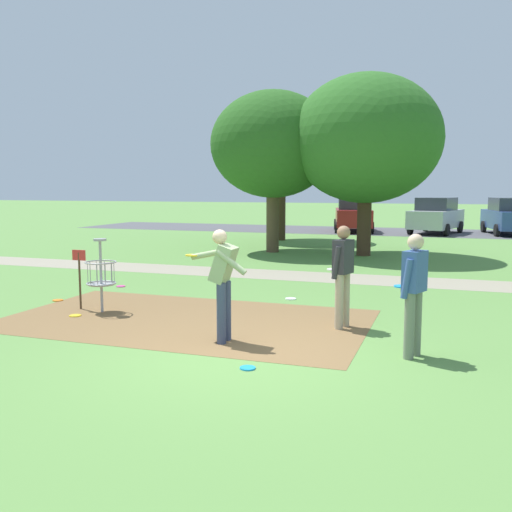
{
  "coord_description": "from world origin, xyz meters",
  "views": [
    {
      "loc": [
        2.74,
        -7.12,
        2.32
      ],
      "look_at": [
        -0.81,
        3.2,
        1.0
      ],
      "focal_mm": 39.44,
      "sensor_mm": 36.0,
      "label": 1
    }
  ],
  "objects_px": {
    "frisbee_far_right": "(248,368)",
    "parked_car_center_left": "(436,216)",
    "player_waiting_left": "(414,288)",
    "tree_near_left": "(281,137)",
    "frisbee_far_left": "(121,286)",
    "player_foreground_watching": "(223,278)",
    "frisbee_mid_grass": "(75,316)",
    "parked_car_center_right": "(509,216)",
    "player_throwing": "(343,270)",
    "frisbee_scattered_a": "(58,300)",
    "tree_mid_left": "(366,139)",
    "disc_golf_basket": "(99,272)",
    "tree_mid_center": "(273,145)",
    "parked_car_leftmost": "(353,214)",
    "frisbee_by_tee": "(291,299)"
  },
  "relations": [
    {
      "from": "frisbee_far_right",
      "to": "tree_mid_left",
      "type": "xyz_separation_m",
      "value": [
        -0.38,
        12.89,
        3.96
      ]
    },
    {
      "from": "player_foreground_watching",
      "to": "parked_car_leftmost",
      "type": "relative_size",
      "value": 0.38
    },
    {
      "from": "parked_car_leftmost",
      "to": "parked_car_center_right",
      "type": "xyz_separation_m",
      "value": [
        7.74,
        0.47,
        0.0
      ]
    },
    {
      "from": "player_throwing",
      "to": "frisbee_mid_grass",
      "type": "relative_size",
      "value": 7.89
    },
    {
      "from": "player_waiting_left",
      "to": "parked_car_center_left",
      "type": "xyz_separation_m",
      "value": [
        -0.21,
        22.36,
        -0.05
      ]
    },
    {
      "from": "tree_mid_center",
      "to": "tree_mid_left",
      "type": "bearing_deg",
      "value": -0.07
    },
    {
      "from": "tree_near_left",
      "to": "tree_mid_center",
      "type": "relative_size",
      "value": 1.11
    },
    {
      "from": "tree_mid_left",
      "to": "parked_car_leftmost",
      "type": "height_order",
      "value": "tree_mid_left"
    },
    {
      "from": "player_foreground_watching",
      "to": "player_throwing",
      "type": "height_order",
      "value": "same"
    },
    {
      "from": "tree_mid_left",
      "to": "parked_car_leftmost",
      "type": "relative_size",
      "value": 1.37
    },
    {
      "from": "player_foreground_watching",
      "to": "player_waiting_left",
      "type": "bearing_deg",
      "value": 2.75
    },
    {
      "from": "frisbee_mid_grass",
      "to": "frisbee_far_left",
      "type": "relative_size",
      "value": 1.04
    },
    {
      "from": "parked_car_center_right",
      "to": "disc_golf_basket",
      "type": "bearing_deg",
      "value": -112.44
    },
    {
      "from": "frisbee_by_tee",
      "to": "player_foreground_watching",
      "type": "bearing_deg",
      "value": -91.52
    },
    {
      "from": "parked_car_center_left",
      "to": "parked_car_center_right",
      "type": "distance_m",
      "value": 3.52
    },
    {
      "from": "player_foreground_watching",
      "to": "tree_mid_center",
      "type": "bearing_deg",
      "value": 103.75
    },
    {
      "from": "player_foreground_watching",
      "to": "parked_car_center_left",
      "type": "height_order",
      "value": "parked_car_center_left"
    },
    {
      "from": "player_waiting_left",
      "to": "parked_car_center_right",
      "type": "xyz_separation_m",
      "value": [
        3.27,
        22.9,
        -0.05
      ]
    },
    {
      "from": "frisbee_far_left",
      "to": "parked_car_center_right",
      "type": "relative_size",
      "value": 0.05
    },
    {
      "from": "disc_golf_basket",
      "to": "tree_near_left",
      "type": "bearing_deg",
      "value": 93.61
    },
    {
      "from": "disc_golf_basket",
      "to": "player_foreground_watching",
      "type": "bearing_deg",
      "value": -21.3
    },
    {
      "from": "parked_car_leftmost",
      "to": "parked_car_center_left",
      "type": "distance_m",
      "value": 4.25
    },
    {
      "from": "player_waiting_left",
      "to": "frisbee_far_right",
      "type": "xyz_separation_m",
      "value": [
        -1.97,
        -1.22,
        -0.96
      ]
    },
    {
      "from": "player_throwing",
      "to": "frisbee_scattered_a",
      "type": "relative_size",
      "value": 8.0
    },
    {
      "from": "player_foreground_watching",
      "to": "frisbee_far_right",
      "type": "bearing_deg",
      "value": -54.09
    },
    {
      "from": "player_throwing",
      "to": "frisbee_mid_grass",
      "type": "height_order",
      "value": "player_throwing"
    },
    {
      "from": "tree_near_left",
      "to": "tree_mid_left",
      "type": "bearing_deg",
      "value": -46.46
    },
    {
      "from": "player_foreground_watching",
      "to": "frisbee_far_right",
      "type": "distance_m",
      "value": 1.66
    },
    {
      "from": "frisbee_far_right",
      "to": "tree_mid_center",
      "type": "relative_size",
      "value": 0.04
    },
    {
      "from": "disc_golf_basket",
      "to": "tree_mid_center",
      "type": "xyz_separation_m",
      "value": [
        0.1,
        10.63,
        3.1
      ]
    },
    {
      "from": "tree_near_left",
      "to": "parked_car_center_right",
      "type": "distance_m",
      "value": 12.53
    },
    {
      "from": "frisbee_far_left",
      "to": "parked_car_leftmost",
      "type": "bearing_deg",
      "value": 82.72
    },
    {
      "from": "player_throwing",
      "to": "frisbee_scattered_a",
      "type": "xyz_separation_m",
      "value": [
        -5.98,
        0.33,
        -0.96
      ]
    },
    {
      "from": "player_foreground_watching",
      "to": "frisbee_scattered_a",
      "type": "bearing_deg",
      "value": 158.15
    },
    {
      "from": "player_foreground_watching",
      "to": "frisbee_mid_grass",
      "type": "height_order",
      "value": "player_foreground_watching"
    },
    {
      "from": "player_foreground_watching",
      "to": "parked_car_center_right",
      "type": "bearing_deg",
      "value": 75.31
    },
    {
      "from": "player_throwing",
      "to": "frisbee_far_left",
      "type": "height_order",
      "value": "player_throwing"
    },
    {
      "from": "player_waiting_left",
      "to": "tree_near_left",
      "type": "xyz_separation_m",
      "value": [
        -6.72,
        16.26,
        3.6
      ]
    },
    {
      "from": "frisbee_mid_grass",
      "to": "frisbee_far_left",
      "type": "xyz_separation_m",
      "value": [
        -0.91,
        2.95,
        0.0
      ]
    },
    {
      "from": "player_throwing",
      "to": "tree_near_left",
      "type": "bearing_deg",
      "value": 110.21
    },
    {
      "from": "player_foreground_watching",
      "to": "frisbee_by_tee",
      "type": "xyz_separation_m",
      "value": [
        0.09,
        3.51,
        -0.98
      ]
    },
    {
      "from": "frisbee_scattered_a",
      "to": "disc_golf_basket",
      "type": "bearing_deg",
      "value": -22.97
    },
    {
      "from": "frisbee_mid_grass",
      "to": "player_waiting_left",
      "type": "bearing_deg",
      "value": -5.48
    },
    {
      "from": "tree_near_left",
      "to": "frisbee_far_left",
      "type": "bearing_deg",
      "value": -90.74
    },
    {
      "from": "player_foreground_watching",
      "to": "parked_car_center_right",
      "type": "xyz_separation_m",
      "value": [
        6.04,
        23.03,
        -0.06
      ]
    },
    {
      "from": "frisbee_far_left",
      "to": "frisbee_far_right",
      "type": "xyz_separation_m",
      "value": [
        4.91,
        -4.74,
        0.0
      ]
    },
    {
      "from": "frisbee_far_right",
      "to": "parked_car_center_left",
      "type": "distance_m",
      "value": 23.67
    },
    {
      "from": "player_throwing",
      "to": "player_foreground_watching",
      "type": "bearing_deg",
      "value": -136.91
    },
    {
      "from": "disc_golf_basket",
      "to": "frisbee_mid_grass",
      "type": "distance_m",
      "value": 0.9
    },
    {
      "from": "tree_near_left",
      "to": "tree_mid_center",
      "type": "distance_m",
      "value": 4.77
    }
  ]
}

